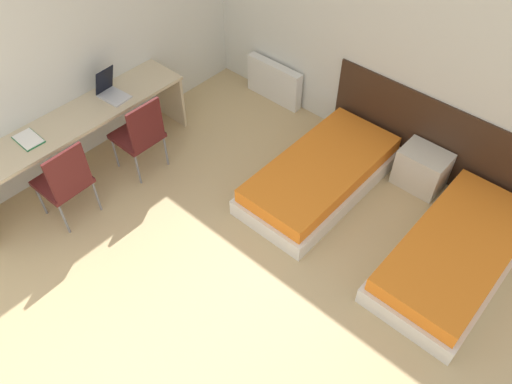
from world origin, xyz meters
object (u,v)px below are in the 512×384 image
at_px(laptop, 111,91).
at_px(chair_near_laptop, 140,133).
at_px(bed_near_window, 321,175).
at_px(nightstand, 422,169).
at_px(chair_near_notebook, 65,180).
at_px(bed_near_door, 455,254).

bearing_deg(laptop, chair_near_laptop, -11.60).
distance_m(bed_near_window, nightstand, 1.09).
xyz_separation_m(bed_near_window, laptop, (-2.12, -1.01, 0.62)).
height_order(chair_near_notebook, laptop, laptop).
relative_size(bed_near_door, nightstand, 3.75).
bearing_deg(laptop, bed_near_door, 10.75).
xyz_separation_m(chair_near_laptop, laptop, (-0.49, 0.06, 0.28)).
relative_size(chair_near_notebook, laptop, 2.76).
height_order(bed_near_door, chair_near_laptop, chair_near_laptop).
bearing_deg(chair_near_laptop, laptop, 172.94).
bearing_deg(chair_near_laptop, nightstand, 37.10).
xyz_separation_m(bed_near_door, chair_near_laptop, (-3.19, -1.07, 0.35)).
bearing_deg(bed_near_door, laptop, -164.64).
relative_size(bed_near_window, chair_near_laptop, 1.99).
bearing_deg(bed_near_window, nightstand, 44.07).
xyz_separation_m(bed_near_door, chair_near_notebook, (-3.19, -2.00, 0.35)).
relative_size(nightstand, chair_near_notebook, 0.53).
height_order(chair_near_laptop, chair_near_notebook, same).
bearing_deg(chair_near_notebook, chair_near_laptop, 87.99).
bearing_deg(nightstand, bed_near_door, -44.07).
xyz_separation_m(bed_near_window, bed_near_door, (1.56, 0.00, 0.00)).
xyz_separation_m(chair_near_notebook, laptop, (-0.49, 0.99, 0.28)).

